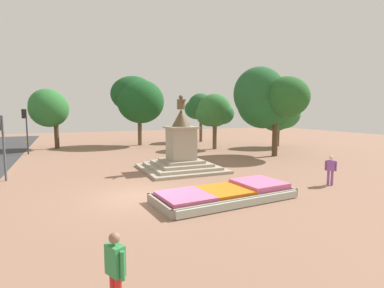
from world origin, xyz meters
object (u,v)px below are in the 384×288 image
object	(u,v)px
traffic_light_mid_block	(1,135)
pedestrian_near_planter	(115,268)
traffic_light_far_corner	(25,124)
pedestrian_with_handbag	(331,168)
statue_monument	(181,154)
flower_planter	(227,194)

from	to	relation	value
traffic_light_mid_block	pedestrian_near_planter	xyz separation A→B (m)	(3.89, -13.39, -1.58)
traffic_light_far_corner	pedestrian_near_planter	distance (m)	24.61
traffic_light_far_corner	pedestrian_with_handbag	world-z (taller)	traffic_light_far_corner
statue_monument	traffic_light_far_corner	size ratio (longest dim) A/B	1.25
flower_planter	pedestrian_with_handbag	size ratio (longest dim) A/B	4.13
flower_planter	pedestrian_near_planter	world-z (taller)	pedestrian_near_planter
flower_planter	pedestrian_near_planter	xyz separation A→B (m)	(-5.62, -5.60, 0.69)
statue_monument	pedestrian_near_planter	world-z (taller)	statue_monument
traffic_light_mid_block	traffic_light_far_corner	world-z (taller)	traffic_light_far_corner
traffic_light_mid_block	flower_planter	bearing A→B (deg)	-39.32
traffic_light_far_corner	pedestrian_near_planter	world-z (taller)	traffic_light_far_corner
flower_planter	traffic_light_mid_block	distance (m)	12.51
traffic_light_mid_block	pedestrian_with_handbag	xyz separation A→B (m)	(15.65, -7.70, -1.63)
flower_planter	statue_monument	size ratio (longest dim) A/B	1.28
flower_planter	pedestrian_with_handbag	world-z (taller)	pedestrian_with_handbag
pedestrian_with_handbag	statue_monument	bearing A→B (deg)	129.49
traffic_light_far_corner	pedestrian_with_handbag	xyz separation A→B (m)	(15.57, -18.55, -1.83)
pedestrian_with_handbag	flower_planter	bearing A→B (deg)	-179.14
traffic_light_mid_block	traffic_light_far_corner	size ratio (longest dim) A/B	0.90
traffic_light_far_corner	pedestrian_near_planter	size ratio (longest dim) A/B	2.43
pedestrian_with_handbag	pedestrian_near_planter	size ratio (longest dim) A/B	0.95
statue_monument	pedestrian_near_planter	distance (m)	13.93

